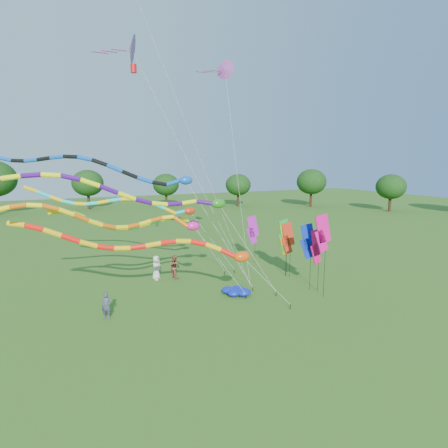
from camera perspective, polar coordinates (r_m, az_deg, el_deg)
name	(u,v)px	position (r m, az deg, el deg)	size (l,w,h in m)	color
ground	(246,316)	(22.26, 3.42, -13.79)	(160.00, 160.00, 0.00)	#2F5B18
tree_ring	(264,213)	(24.53, 6.11, 1.66)	(113.20, 119.91, 9.65)	#382314
tube_kite_red	(162,246)	(21.30, -9.36, -3.36)	(14.48, 4.31, 6.36)	black
tube_kite_orange	(131,220)	(20.99, -13.94, 0.53)	(13.31, 1.24, 7.39)	black
tube_kite_purple	(133,194)	(21.20, -13.76, 4.49)	(16.69, 2.12, 8.91)	black
tube_kite_blue	(108,170)	(25.34, -17.31, 7.92)	(15.53, 7.57, 10.03)	black
tube_kite_cyan	(133,205)	(27.42, -13.76, 2.89)	(14.24, 2.56, 7.71)	black
tube_kite_green	(152,222)	(23.97, -10.93, 0.27)	(12.07, 5.20, 6.98)	black
delta_kite_high_a	(131,49)	(25.24, -13.96, 24.42)	(9.52, 2.98, 16.95)	black
delta_kite_high_c	(225,69)	(29.48, 0.10, 22.51)	(3.18, 5.00, 16.23)	black
banner_pole_red	(288,238)	(28.71, 9.69, -2.14)	(1.16, 0.18, 4.33)	black
banner_pole_orange	(285,239)	(28.90, 9.22, -2.21)	(1.13, 0.43, 4.25)	black
banner_pole_magenta_b	(323,233)	(24.67, 14.79, -1.38)	(1.15, 0.34, 5.55)	black
banner_pole_green	(284,235)	(28.73, 9.18, -1.71)	(1.16, 0.12, 4.54)	black
banner_pole_magenta_a	(317,247)	(25.98, 13.94, -3.36)	(1.16, 0.17, 4.40)	black
banner_pole_violet	(252,230)	(32.26, 4.36, -0.91)	(1.15, 0.30, 4.25)	black
banner_pole_blue_b	(308,241)	(26.06, 12.66, -2.60)	(1.13, 0.43, 4.70)	black
blue_nylon_heap	(235,292)	(25.23, 1.65, -10.31)	(1.87, 1.87, 0.53)	#0D1FB0
person_a	(156,268)	(28.73, -10.28, -6.57)	(0.90, 0.59, 1.84)	silver
person_b	(106,306)	(22.55, -17.49, -11.79)	(0.56, 0.37, 1.55)	#3A3D52
person_c	(175,267)	(28.92, -7.51, -6.46)	(0.86, 0.67, 1.78)	#994837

